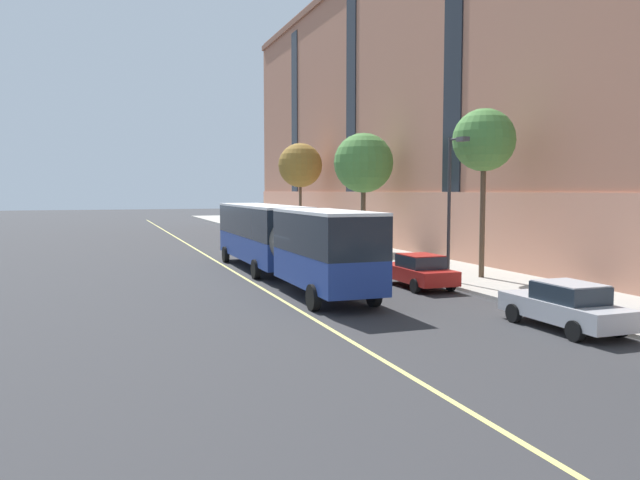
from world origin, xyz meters
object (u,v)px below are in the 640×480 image
object	(u,v)px
parked_car_green_1	(269,233)
parked_car_navy_6	(253,229)
street_lamp	(452,194)
street_tree_mid_block	(484,141)
parked_car_silver_5	(308,243)
parked_car_silver_4	(565,306)
parked_car_darkgray_7	(354,254)
city_bus	(281,237)
parked_car_red_3	(419,271)
street_tree_far_uptown	(363,163)
street_tree_far_downtown	(300,165)

from	to	relation	value
parked_car_green_1	parked_car_navy_6	xyz separation A→B (m)	(0.02, 6.10, 0.00)
parked_car_navy_6	street_lamp	xyz separation A→B (m)	(1.75, -33.15, 3.56)
parked_car_green_1	street_tree_mid_block	bearing A→B (deg)	-81.29
parked_car_silver_5	parked_car_navy_6	world-z (taller)	same
parked_car_green_1	parked_car_silver_4	xyz separation A→B (m)	(0.06, -36.78, 0.00)
parked_car_navy_6	street_tree_mid_block	xyz separation A→B (m)	(4.01, -32.37, 6.14)
parked_car_darkgray_7	street_tree_mid_block	distance (m)	9.99
city_bus	parked_car_silver_5	size ratio (longest dim) A/B	4.60
parked_car_red_3	parked_car_silver_5	bearing A→B (deg)	89.66
street_tree_far_uptown	street_lamp	bearing A→B (deg)	-98.21
parked_car_silver_4	street_lamp	bearing A→B (deg)	80.05
parked_car_green_1	street_lamp	world-z (taller)	street_lamp
street_tree_mid_block	street_tree_far_uptown	world-z (taller)	street_tree_far_uptown
parked_car_red_3	parked_car_silver_4	xyz separation A→B (m)	(0.21, -9.37, -0.00)
parked_car_green_1	parked_car_red_3	world-z (taller)	same
street_tree_mid_block	city_bus	bearing A→B (deg)	158.07
city_bus	parked_car_red_3	bearing A→B (deg)	-43.44
parked_car_silver_4	street_lamp	world-z (taller)	street_lamp
parked_car_silver_5	parked_car_navy_6	bearing A→B (deg)	89.79
parked_car_silver_5	parked_car_navy_6	size ratio (longest dim) A/B	1.02
street_tree_far_downtown	street_tree_far_uptown	bearing A→B (deg)	-90.00
street_tree_far_downtown	parked_car_green_1	bearing A→B (deg)	-139.77
city_bus	street_tree_far_downtown	bearing A→B (deg)	70.16
parked_car_red_3	street_lamp	size ratio (longest dim) A/B	0.66
street_tree_far_downtown	city_bus	bearing A→B (deg)	-109.84
parked_car_silver_4	street_tree_mid_block	size ratio (longest dim) A/B	0.56
street_lamp	parked_car_silver_4	bearing A→B (deg)	-99.95
parked_car_red_3	city_bus	bearing A→B (deg)	136.56
street_lamp	street_tree_far_downtown	bearing A→B (deg)	85.77
parked_car_red_3	parked_car_navy_6	distance (m)	33.51
city_bus	street_lamp	xyz separation A→B (m)	(7.09, -4.55, 2.21)
street_tree_far_downtown	street_lamp	distance (m)	30.65
parked_car_red_3	street_tree_mid_block	bearing A→B (deg)	15.25
street_tree_mid_block	parked_car_silver_4	bearing A→B (deg)	-110.65
parked_car_green_1	parked_car_silver_4	world-z (taller)	same
parked_car_silver_5	street_tree_far_uptown	xyz separation A→B (m)	(4.07, -0.48, 5.66)
parked_car_navy_6	street_tree_mid_block	world-z (taller)	street_tree_mid_block
street_tree_far_downtown	street_lamp	world-z (taller)	street_tree_far_downtown
parked_car_darkgray_7	parked_car_green_1	bearing A→B (deg)	89.76
parked_car_red_3	street_tree_far_downtown	world-z (taller)	street_tree_far_downtown
parked_car_green_1	parked_car_navy_6	bearing A→B (deg)	89.84
parked_car_silver_4	street_lamp	size ratio (longest dim) A/B	0.68
parked_car_silver_4	street_tree_mid_block	xyz separation A→B (m)	(3.96, 10.51, 6.14)
street_lamp	parked_car_navy_6	bearing A→B (deg)	93.03
parked_car_darkgray_7	street_tree_far_downtown	bearing A→B (deg)	79.86
parked_car_navy_6	street_tree_far_downtown	bearing A→B (deg)	-33.88
parked_car_green_1	street_tree_mid_block	size ratio (longest dim) A/B	0.52
parked_car_silver_4	street_tree_far_downtown	world-z (taller)	street_tree_far_downtown
parked_car_silver_4	street_tree_far_downtown	distance (m)	40.84
parked_car_green_1	street_tree_far_downtown	world-z (taller)	street_tree_far_downtown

